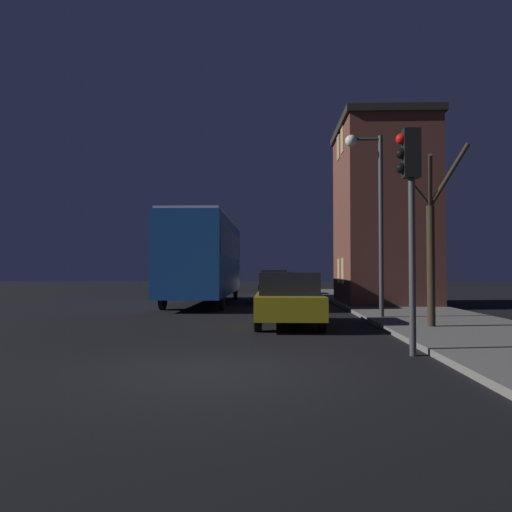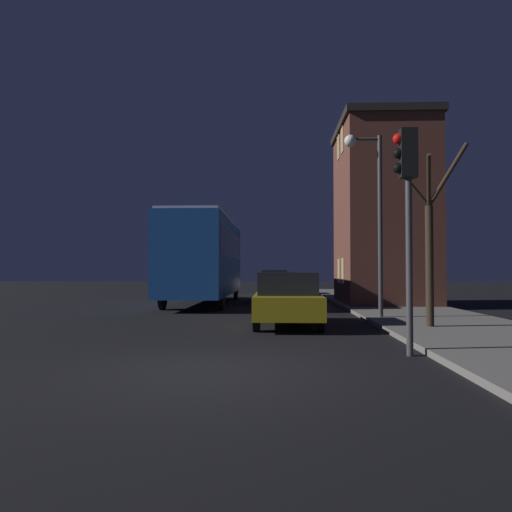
{
  "view_description": "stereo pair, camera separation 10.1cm",
  "coord_description": "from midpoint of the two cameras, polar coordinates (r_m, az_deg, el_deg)",
  "views": [
    {
      "loc": [
        0.95,
        -7.81,
        1.55
      ],
      "look_at": [
        0.21,
        13.8,
        2.17
      ],
      "focal_mm": 35.0,
      "sensor_mm": 36.0,
      "label": 1
    },
    {
      "loc": [
        1.05,
        -7.8,
        1.55
      ],
      "look_at": [
        0.21,
        13.8,
        2.17
      ],
      "focal_mm": 35.0,
      "sensor_mm": 36.0,
      "label": 2
    }
  ],
  "objects": [
    {
      "name": "ground_plane",
      "position": [
        8.02,
        -5.38,
        -12.77
      ],
      "size": [
        120.0,
        120.0,
        0.0
      ],
      "primitive_type": "plane",
      "color": "black"
    },
    {
      "name": "bare_tree",
      "position": [
        13.43,
        19.31,
        1.35
      ],
      "size": [
        1.75,
        1.11,
        4.6
      ],
      "color": "#2D2319",
      "rests_on": "sidewalk"
    },
    {
      "name": "car_near_lane",
      "position": [
        13.91,
        3.51,
        -4.87
      ],
      "size": [
        1.78,
        4.15,
        1.49
      ],
      "color": "olive",
      "rests_on": "ground"
    },
    {
      "name": "bus",
      "position": [
        23.1,
        -6.01,
        0.22
      ],
      "size": [
        2.53,
        10.73,
        3.88
      ],
      "color": "#194793",
      "rests_on": "ground"
    },
    {
      "name": "brick_building",
      "position": [
        23.04,
        14.13,
        4.87
      ],
      "size": [
        3.96,
        5.73,
        8.0
      ],
      "color": "brown",
      "rests_on": "sidewalk"
    },
    {
      "name": "streetlamp",
      "position": [
        15.87,
        12.84,
        6.74
      ],
      "size": [
        1.16,
        0.37,
        5.62
      ],
      "color": "#38383A",
      "rests_on": "sidewalk"
    },
    {
      "name": "car_mid_lane",
      "position": [
        23.34,
        2.49,
        -3.55
      ],
      "size": [
        1.82,
        4.33,
        1.47
      ],
      "color": "navy",
      "rests_on": "ground"
    },
    {
      "name": "traffic_light",
      "position": [
        9.58,
        16.88,
        6.99
      ],
      "size": [
        0.43,
        0.24,
        4.14
      ],
      "color": "#38383A",
      "rests_on": "ground"
    },
    {
      "name": "car_far_lane",
      "position": [
        30.69,
        1.96,
        -3.02
      ],
      "size": [
        1.71,
        4.01,
        1.56
      ],
      "color": "beige",
      "rests_on": "ground"
    }
  ]
}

